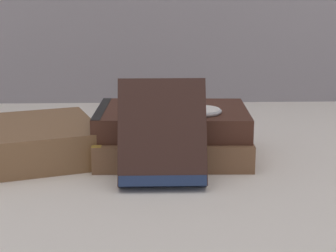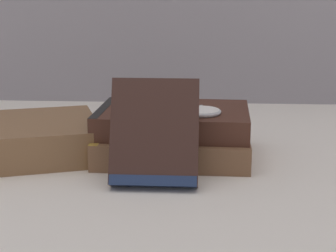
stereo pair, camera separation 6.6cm
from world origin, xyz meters
name	(u,v)px [view 1 (the left image)]	position (x,y,z in m)	size (l,w,h in m)	color
ground_plane	(147,162)	(0.00, 0.00, 0.00)	(3.00, 3.00, 0.00)	silver
book_flat_bottom	(168,144)	(0.03, 0.02, 0.02)	(0.21, 0.16, 0.04)	brown
book_flat_top	(168,120)	(0.03, 0.03, 0.05)	(0.21, 0.15, 0.03)	#422319
book_side_left	(18,142)	(-0.17, 0.02, 0.02)	(0.24, 0.23, 0.05)	brown
book_leaning_front	(162,137)	(0.02, -0.08, 0.06)	(0.10, 0.07, 0.12)	#331E19
pocket_watch	(202,111)	(0.07, 0.00, 0.07)	(0.05, 0.06, 0.01)	white
reading_glasses	(122,124)	(-0.04, 0.20, 0.00)	(0.11, 0.07, 0.00)	black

